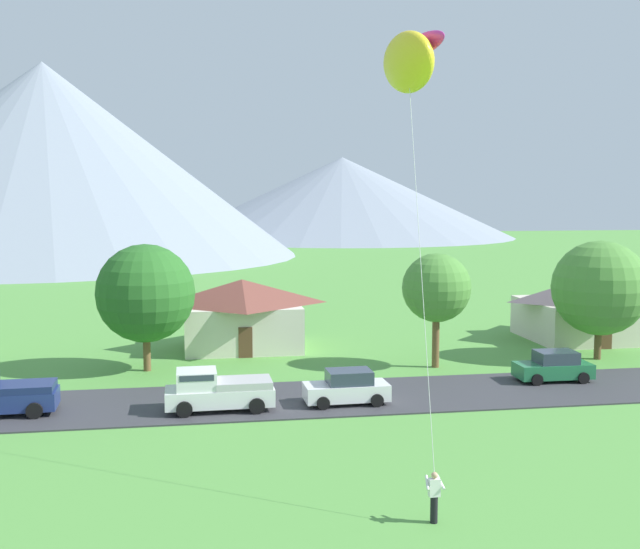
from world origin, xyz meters
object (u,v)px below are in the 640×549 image
house_leftmost (242,313)px  kite_flyer_with_kite (409,65)px  tree_right_of_center (146,293)px  parked_car_white_mid_east (347,388)px  house_right_center (580,308)px  pickup_truck_white_west_side (217,390)px  tree_near_left (600,288)px  parked_car_green_mid_west (554,367)px  tree_center (437,288)px

house_leftmost → kite_flyer_with_kite: 27.48m
tree_right_of_center → parked_car_white_mid_east: 14.35m
house_right_center → pickup_truck_white_west_side: 30.28m
tree_near_left → parked_car_white_mid_east: (-17.90, -7.87, -3.72)m
parked_car_white_mid_east → pickup_truck_white_west_side: bearing=-178.8°
house_right_center → pickup_truck_white_west_side: size_ratio=1.53×
house_right_center → kite_flyer_with_kite: 33.01m
parked_car_green_mid_west → tree_right_of_center: bearing=164.0°
tree_center → parked_car_green_mid_west: bearing=-40.5°
tree_near_left → kite_flyer_with_kite: bearing=-136.1°
tree_center → parked_car_white_mid_east: size_ratio=1.64×
pickup_truck_white_west_side → kite_flyer_with_kite: (6.98, -8.70, 14.15)m
tree_center → parked_car_white_mid_east: bearing=-133.5°
house_right_center → tree_near_left: tree_near_left is taller
house_right_center → tree_near_left: (-2.19, -6.51, 2.32)m
house_right_center → parked_car_green_mid_west: bearing=-123.5°
tree_right_of_center → pickup_truck_white_west_side: tree_right_of_center is taller
tree_right_of_center → parked_car_white_mid_east: (10.32, -9.22, -3.80)m
house_leftmost → parked_car_white_mid_east: house_leftmost is taller
tree_near_left → tree_right_of_center: bearing=177.3°
parked_car_green_mid_west → kite_flyer_with_kite: size_ratio=0.26×
pickup_truck_white_west_side → kite_flyer_with_kite: bearing=-51.3°
house_right_center → pickup_truck_white_west_side: house_right_center is taller
parked_car_green_mid_west → pickup_truck_white_west_side: size_ratio=0.81×
house_right_center → parked_car_white_mid_east: house_right_center is taller
house_leftmost → tree_right_of_center: bearing=-136.1°
parked_car_green_mid_west → kite_flyer_with_kite: (-11.85, -11.54, 14.34)m
tree_center → house_right_center: bearing=28.2°
house_leftmost → tree_center: bearing=-34.4°
house_right_center → tree_right_of_center: (-30.41, -5.17, 2.40)m
parked_car_green_mid_west → kite_flyer_with_kite: kite_flyer_with_kite is taller
house_right_center → kite_flyer_with_kite: (-19.57, -23.22, 12.94)m
pickup_truck_white_west_side → parked_car_white_mid_east: bearing=1.2°
tree_right_of_center → kite_flyer_with_kite: (10.83, -18.05, 10.54)m
tree_near_left → kite_flyer_with_kite: size_ratio=0.46×
tree_center → pickup_truck_white_west_side: tree_center is taller
house_leftmost → pickup_truck_white_west_side: bearing=-98.2°
house_leftmost → tree_center: size_ratio=1.20×
house_leftmost → tree_near_left: bearing=-17.9°
tree_center → kite_flyer_with_kite: bearing=-111.7°
tree_center → tree_right_of_center: (-17.28, 1.89, -0.19)m
tree_center → parked_car_green_mid_west: size_ratio=1.65×
parked_car_white_mid_east → parked_car_green_mid_west: bearing=12.3°
pickup_truck_white_west_side → house_right_center: bearing=28.7°
tree_near_left → parked_car_green_mid_west: 8.43m
tree_right_of_center → parked_car_green_mid_west: (22.68, -6.51, -3.80)m
house_leftmost → tree_center: (11.24, -7.70, 2.40)m
tree_near_left → house_right_center: bearing=71.4°
house_right_center → tree_near_left: bearing=-108.6°
house_right_center → tree_near_left: 7.25m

